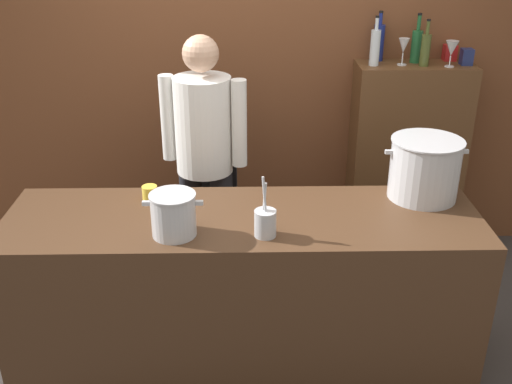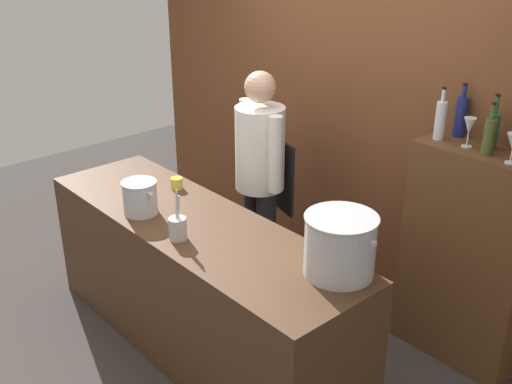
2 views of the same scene
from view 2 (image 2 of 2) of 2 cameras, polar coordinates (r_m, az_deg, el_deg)
The scene contains 14 objects.
ground_plane at distance 4.19m, azimuth -5.13°, elevation -13.83°, with size 8.00×8.00×0.00m, color #383330.
brick_back_panel at distance 4.40m, azimuth 9.11°, elevation 9.77°, with size 4.40×0.10×3.00m, color brown.
prep_counter at distance 3.93m, azimuth -5.37°, elevation -8.64°, with size 2.39×0.70×0.90m, color #472D1C.
bar_cabinet at distance 3.95m, azimuth 18.99°, elevation -5.78°, with size 0.76×0.32×1.38m, color brown.
chef at distance 4.25m, azimuth 0.42°, elevation 1.98°, with size 0.52×0.39×1.66m.
stockpot_large at distance 3.13m, azimuth 7.78°, elevation -4.92°, with size 0.43×0.37×0.32m.
stockpot_small at distance 3.82m, azimuth -10.69°, elevation -0.50°, with size 0.28×0.22×0.21m.
utensil_crock at distance 3.50m, azimuth -7.26°, elevation -3.31°, with size 0.10×0.10×0.30m.
butter_jar at distance 4.16m, azimuth -7.36°, elevation 0.83°, with size 0.08×0.08×0.07m, color yellow.
wine_bottle_olive at distance 3.58m, azimuth 20.76°, elevation 4.92°, with size 0.06×0.06×0.29m.
wine_bottle_cobalt at distance 3.83m, azimuth 18.45°, elevation 6.69°, with size 0.07×0.07×0.32m.
wine_bottle_green at distance 3.67m, azimuth 21.06°, elevation 5.42°, with size 0.07×0.07×0.31m.
wine_bottle_clear at distance 3.74m, azimuth 16.71°, elevation 6.45°, with size 0.06×0.06×0.31m.
wine_glass_short at distance 3.66m, azimuth 19.16°, elevation 5.71°, with size 0.07×0.07×0.17m.
Camera 2 is at (2.70, -1.90, 2.57)m, focal length 43.20 mm.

